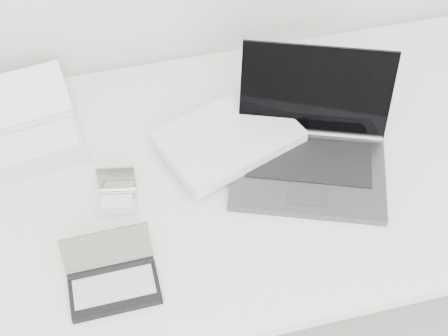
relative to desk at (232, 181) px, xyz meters
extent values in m
cube|color=white|center=(0.00, 0.00, 0.03)|extent=(1.60, 0.80, 0.03)
cylinder|color=silver|center=(0.75, 0.35, -0.33)|extent=(0.04, 0.04, 0.70)
cube|color=#4F5254|center=(0.16, -0.06, 0.06)|extent=(0.40, 0.34, 0.02)
cube|color=black|center=(0.17, -0.03, 0.07)|extent=(0.31, 0.22, 0.00)
cube|color=black|center=(0.21, 0.08, 0.17)|extent=(0.35, 0.19, 0.21)
cylinder|color=#4F5254|center=(0.20, 0.05, 0.06)|extent=(0.32, 0.14, 0.02)
cube|color=#3B3E41|center=(0.14, -0.12, 0.07)|extent=(0.11, 0.09, 0.00)
cube|color=silver|center=(0.01, 0.07, 0.08)|extent=(0.36, 0.30, 0.03)
cube|color=white|center=(0.01, 0.07, 0.10)|extent=(0.35, 0.29, 0.00)
cube|color=silver|center=(-0.44, 0.16, 0.05)|extent=(0.24, 0.18, 0.02)
cube|color=white|center=(-0.44, 0.17, 0.06)|extent=(0.21, 0.12, 0.00)
cube|color=white|center=(-0.46, 0.30, 0.10)|extent=(0.24, 0.16, 0.07)
cylinder|color=silver|center=(-0.45, 0.23, 0.06)|extent=(0.22, 0.05, 0.02)
cube|color=silver|center=(-0.27, -0.04, 0.05)|extent=(0.09, 0.08, 0.01)
cube|color=white|center=(-0.27, -0.04, 0.06)|extent=(0.07, 0.05, 0.00)
cube|color=#94A295|center=(-0.26, 0.00, 0.09)|extent=(0.09, 0.04, 0.06)
cylinder|color=silver|center=(-0.26, -0.01, 0.06)|extent=(0.08, 0.03, 0.01)
cube|color=black|center=(-0.30, -0.25, 0.05)|extent=(0.18, 0.10, 0.02)
cube|color=#A3A3A3|center=(-0.30, -0.25, 0.06)|extent=(0.16, 0.07, 0.00)
cube|color=#616856|center=(-0.30, -0.18, 0.10)|extent=(0.18, 0.05, 0.08)
cylinder|color=black|center=(-0.30, -0.21, 0.06)|extent=(0.17, 0.02, 0.02)
camera|label=1|loc=(-0.23, -0.87, 1.16)|focal=50.00mm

